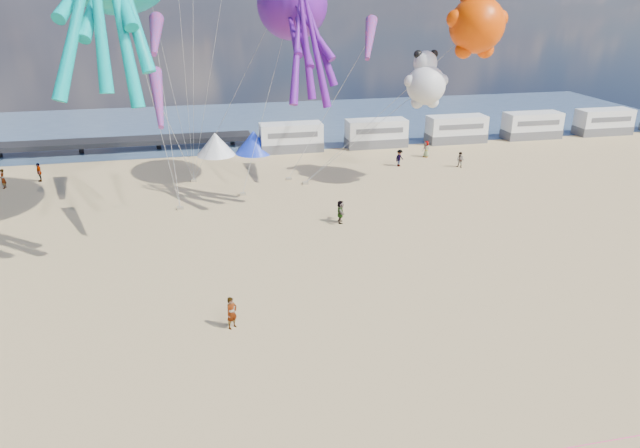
{
  "coord_description": "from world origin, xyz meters",
  "views": [
    {
      "loc": [
        -3.6,
        -19.22,
        15.71
      ],
      "look_at": [
        1.84,
        6.0,
        5.28
      ],
      "focal_mm": 32.0,
      "sensor_mm": 36.0,
      "label": 1
    }
  ],
  "objects_px": {
    "motorhome_2": "(456,129)",
    "beachgoer_5": "(3,179)",
    "sandbag_d": "(289,179)",
    "standing_person": "(232,313)",
    "sandbag_a": "(180,208)",
    "beachgoer_6": "(426,149)",
    "kite_octopus_purple": "(292,4)",
    "windsock_right": "(158,98)",
    "sandbag_b": "(243,194)",
    "tent_white": "(215,144)",
    "kite_panda": "(426,85)",
    "motorhome_1": "(376,133)",
    "motorhome_0": "(291,137)",
    "kite_teddy_orange": "(477,25)",
    "windsock_mid": "(369,39)",
    "motorhome_4": "(604,122)",
    "beachgoer_1": "(460,160)",
    "windsock_left": "(155,36)",
    "beachgoer_2": "(399,158)",
    "beachgoer_4": "(340,212)",
    "tent_blue": "(254,142)",
    "sandbag_c": "(305,183)",
    "sandbag_e": "(194,180)",
    "motorhome_3": "(532,125)",
    "beachgoer_3": "(39,172)"
  },
  "relations": [
    {
      "from": "beachgoer_6",
      "to": "sandbag_b",
      "type": "xyz_separation_m",
      "value": [
        -19.67,
        -8.17,
        -0.74
      ]
    },
    {
      "from": "motorhome_3",
      "to": "windsock_left",
      "type": "bearing_deg",
      "value": -160.08
    },
    {
      "from": "tent_blue",
      "to": "windsock_left",
      "type": "height_order",
      "value": "windsock_left"
    },
    {
      "from": "sandbag_a",
      "to": "kite_teddy_orange",
      "type": "relative_size",
      "value": 0.07
    },
    {
      "from": "standing_person",
      "to": "sandbag_c",
      "type": "bearing_deg",
      "value": 34.2
    },
    {
      "from": "beachgoer_2",
      "to": "kite_panda",
      "type": "distance_m",
      "value": 10.64
    },
    {
      "from": "kite_panda",
      "to": "standing_person",
      "type": "bearing_deg",
      "value": -145.42
    },
    {
      "from": "beachgoer_1",
      "to": "sandbag_a",
      "type": "relative_size",
      "value": 3.05
    },
    {
      "from": "motorhome_0",
      "to": "standing_person",
      "type": "distance_m",
      "value": 35.12
    },
    {
      "from": "beachgoer_5",
      "to": "sandbag_c",
      "type": "height_order",
      "value": "beachgoer_5"
    },
    {
      "from": "beachgoer_2",
      "to": "beachgoer_4",
      "type": "height_order",
      "value": "beachgoer_4"
    },
    {
      "from": "motorhome_4",
      "to": "beachgoer_2",
      "type": "bearing_deg",
      "value": -164.34
    },
    {
      "from": "tent_blue",
      "to": "windsock_right",
      "type": "distance_m",
      "value": 24.52
    },
    {
      "from": "kite_octopus_purple",
      "to": "windsock_mid",
      "type": "bearing_deg",
      "value": -29.27
    },
    {
      "from": "beachgoer_3",
      "to": "tent_blue",
      "type": "bearing_deg",
      "value": 92.55
    },
    {
      "from": "motorhome_3",
      "to": "kite_panda",
      "type": "height_order",
      "value": "kite_panda"
    },
    {
      "from": "kite_teddy_orange",
      "to": "windsock_left",
      "type": "relative_size",
      "value": 1.23
    },
    {
      "from": "beachgoer_6",
      "to": "sandbag_e",
      "type": "bearing_deg",
      "value": -108.92
    },
    {
      "from": "beachgoer_5",
      "to": "sandbag_d",
      "type": "height_order",
      "value": "beachgoer_5"
    },
    {
      "from": "motorhome_3",
      "to": "beachgoer_6",
      "type": "height_order",
      "value": "motorhome_3"
    },
    {
      "from": "sandbag_b",
      "to": "kite_teddy_orange",
      "type": "xyz_separation_m",
      "value": [
        18.81,
        -2.06,
        13.35
      ]
    },
    {
      "from": "tent_white",
      "to": "motorhome_0",
      "type": "bearing_deg",
      "value": 0.0
    },
    {
      "from": "beachgoer_1",
      "to": "windsock_right",
      "type": "bearing_deg",
      "value": -106.19
    },
    {
      "from": "standing_person",
      "to": "windsock_left",
      "type": "distance_m",
      "value": 23.02
    },
    {
      "from": "tent_blue",
      "to": "beachgoer_2",
      "type": "relative_size",
      "value": 2.4
    },
    {
      "from": "kite_octopus_purple",
      "to": "windsock_right",
      "type": "relative_size",
      "value": 2.13
    },
    {
      "from": "tent_white",
      "to": "sandbag_d",
      "type": "xyz_separation_m",
      "value": [
        6.08,
        -10.09,
        -1.09
      ]
    },
    {
      "from": "motorhome_2",
      "to": "beachgoer_6",
      "type": "xyz_separation_m",
      "value": [
        -5.73,
        -5.36,
        -0.65
      ]
    },
    {
      "from": "motorhome_2",
      "to": "beachgoer_5",
      "type": "height_order",
      "value": "motorhome_2"
    },
    {
      "from": "motorhome_2",
      "to": "sandbag_c",
      "type": "bearing_deg",
      "value": -149.32
    },
    {
      "from": "windsock_right",
      "to": "kite_panda",
      "type": "bearing_deg",
      "value": 14.05
    },
    {
      "from": "tent_blue",
      "to": "standing_person",
      "type": "relative_size",
      "value": 2.33
    },
    {
      "from": "motorhome_0",
      "to": "beachgoer_5",
      "type": "distance_m",
      "value": 27.53
    },
    {
      "from": "motorhome_1",
      "to": "motorhome_0",
      "type": "bearing_deg",
      "value": 180.0
    },
    {
      "from": "standing_person",
      "to": "sandbag_a",
      "type": "bearing_deg",
      "value": 62.7
    },
    {
      "from": "motorhome_4",
      "to": "windsock_mid",
      "type": "relative_size",
      "value": 1.09
    },
    {
      "from": "motorhome_0",
      "to": "sandbag_e",
      "type": "bearing_deg",
      "value": -139.79
    },
    {
      "from": "sandbag_a",
      "to": "sandbag_b",
      "type": "bearing_deg",
      "value": 24.98
    },
    {
      "from": "standing_person",
      "to": "kite_panda",
      "type": "xyz_separation_m",
      "value": [
        17.45,
        19.02,
        7.99
      ]
    },
    {
      "from": "kite_octopus_purple",
      "to": "kite_panda",
      "type": "xyz_separation_m",
      "value": [
        10.51,
        -2.52,
        -6.12
      ]
    },
    {
      "from": "sandbag_a",
      "to": "sandbag_e",
      "type": "bearing_deg",
      "value": 81.2
    },
    {
      "from": "beachgoer_4",
      "to": "motorhome_0",
      "type": "bearing_deg",
      "value": 10.98
    },
    {
      "from": "tent_white",
      "to": "beachgoer_5",
      "type": "xyz_separation_m",
      "value": [
        -18.55,
        -7.24,
        -0.34
      ]
    },
    {
      "from": "kite_octopus_purple",
      "to": "windsock_right",
      "type": "bearing_deg",
      "value": -159.29
    },
    {
      "from": "motorhome_0",
      "to": "sandbag_b",
      "type": "distance_m",
      "value": 15.04
    },
    {
      "from": "tent_white",
      "to": "tent_blue",
      "type": "xyz_separation_m",
      "value": [
        4.0,
        0.0,
        0.0
      ]
    },
    {
      "from": "motorhome_3",
      "to": "kite_octopus_purple",
      "type": "bearing_deg",
      "value": -157.61
    },
    {
      "from": "standing_person",
      "to": "beachgoer_2",
      "type": "distance_m",
      "value": 31.68
    },
    {
      "from": "beachgoer_4",
      "to": "sandbag_e",
      "type": "distance_m",
      "value": 16.33
    },
    {
      "from": "kite_teddy_orange",
      "to": "beachgoer_6",
      "type": "bearing_deg",
      "value": 83.31
    }
  ]
}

